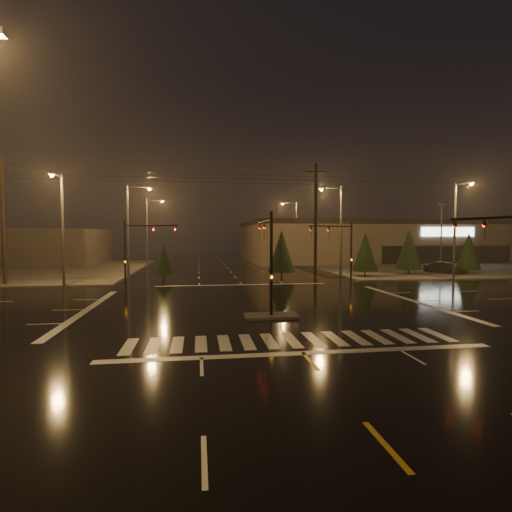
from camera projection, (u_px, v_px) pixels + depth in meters
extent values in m
plane|color=black|center=(260.00, 305.00, 26.63)|extent=(140.00, 140.00, 0.00)
cube|color=#494641|center=(425.00, 265.00, 60.59)|extent=(36.00, 36.00, 0.12)
cube|color=#494641|center=(271.00, 316.00, 22.67)|extent=(3.00, 1.60, 0.15)
cube|color=beige|center=(292.00, 340.00, 17.74)|extent=(15.00, 2.60, 0.01)
cube|color=beige|center=(303.00, 353.00, 15.76)|extent=(16.00, 0.50, 0.01)
cube|color=beige|center=(242.00, 285.00, 37.50)|extent=(16.00, 0.50, 0.01)
cube|color=black|center=(463.00, 266.00, 59.33)|extent=(50.00, 24.00, 0.08)
cube|color=#766A54|center=(402.00, 241.00, 76.94)|extent=(60.00, 28.00, 7.00)
cube|color=black|center=(403.00, 224.00, 76.77)|extent=(60.20, 28.20, 0.80)
cube|color=white|center=(448.00, 232.00, 62.92)|extent=(9.00, 0.20, 1.40)
cube|color=black|center=(447.00, 255.00, 63.15)|extent=(22.00, 0.15, 2.80)
cube|color=#413B39|center=(0.00, 247.00, 62.95)|extent=(30.00, 18.00, 5.60)
cylinder|color=black|center=(271.00, 265.00, 22.52)|extent=(0.18, 0.18, 6.00)
cylinder|color=black|center=(265.00, 222.00, 24.61)|extent=(0.12, 4.50, 0.12)
imported|color=#594707|center=(260.00, 223.00, 26.62)|extent=(0.16, 0.20, 1.00)
cube|color=#594707|center=(271.00, 277.00, 22.56)|extent=(0.25, 0.18, 0.35)
cylinder|color=black|center=(351.00, 252.00, 38.36)|extent=(0.18, 0.18, 6.00)
cylinder|color=black|center=(331.00, 226.00, 37.05)|extent=(4.74, 1.82, 0.12)
imported|color=#594707|center=(311.00, 226.00, 35.98)|extent=(0.24, 0.22, 1.00)
cube|color=#594707|center=(351.00, 260.00, 38.40)|extent=(0.25, 0.18, 0.35)
cylinder|color=black|center=(125.00, 254.00, 35.34)|extent=(0.18, 0.18, 6.00)
cylinder|color=black|center=(151.00, 226.00, 34.70)|extent=(4.74, 1.82, 0.12)
imported|color=#594707|center=(175.00, 226.00, 34.25)|extent=(0.24, 0.22, 1.00)
cube|color=#594707|center=(125.00, 262.00, 35.37)|extent=(0.25, 0.18, 0.35)
cylinder|color=black|center=(489.00, 218.00, 19.23)|extent=(1.48, 3.80, 0.12)
imported|color=#594707|center=(455.00, 220.00, 20.82)|extent=(0.22, 0.24, 1.00)
cylinder|color=#38383A|center=(128.00, 232.00, 42.50)|extent=(0.24, 0.24, 10.00)
cylinder|color=#38383A|center=(139.00, 187.00, 42.42)|extent=(2.40, 0.14, 0.14)
cube|color=#38383A|center=(149.00, 188.00, 42.58)|extent=(0.70, 0.30, 0.18)
sphere|color=orange|center=(149.00, 189.00, 42.59)|extent=(0.32, 0.32, 0.32)
cylinder|color=#38383A|center=(147.00, 233.00, 58.31)|extent=(0.24, 0.24, 10.00)
cylinder|color=#38383A|center=(155.00, 200.00, 58.23)|extent=(2.40, 0.14, 0.14)
cube|color=#38383A|center=(162.00, 200.00, 58.39)|extent=(0.70, 0.30, 0.18)
sphere|color=orange|center=(163.00, 201.00, 58.40)|extent=(0.32, 0.32, 0.32)
cylinder|color=#38383A|center=(341.00, 232.00, 43.83)|extent=(0.24, 0.24, 10.00)
cylinder|color=#38383A|center=(331.00, 188.00, 43.41)|extent=(2.40, 0.14, 0.14)
cube|color=#38383A|center=(321.00, 188.00, 43.25)|extent=(0.70, 0.30, 0.18)
sphere|color=orange|center=(321.00, 189.00, 43.26)|extent=(0.32, 0.32, 0.32)
cylinder|color=#38383A|center=(297.00, 233.00, 63.60)|extent=(0.24, 0.24, 10.00)
cylinder|color=#38383A|center=(289.00, 203.00, 63.17)|extent=(2.40, 0.14, 0.14)
cube|color=#38383A|center=(283.00, 203.00, 63.02)|extent=(0.70, 0.30, 0.18)
sphere|color=orange|center=(283.00, 204.00, 63.03)|extent=(0.32, 0.32, 0.32)
cylinder|color=#38383A|center=(63.00, 231.00, 35.43)|extent=(0.24, 0.24, 10.00)
cylinder|color=#38383A|center=(57.00, 175.00, 33.99)|extent=(0.14, 2.40, 0.14)
cube|color=#38383A|center=(52.00, 174.00, 32.91)|extent=(0.30, 0.70, 0.18)
sphere|color=orange|center=(52.00, 175.00, 32.92)|extent=(0.32, 0.32, 0.32)
cylinder|color=#38383A|center=(455.00, 232.00, 40.90)|extent=(0.24, 0.24, 10.00)
cylinder|color=#38383A|center=(464.00, 183.00, 39.46)|extent=(0.14, 2.40, 0.14)
cube|color=#38383A|center=(471.00, 182.00, 38.38)|extent=(0.30, 0.70, 0.18)
sphere|color=orange|center=(471.00, 184.00, 38.38)|extent=(0.32, 0.32, 0.32)
cylinder|color=black|center=(3.00, 221.00, 36.98)|extent=(0.32, 0.32, 12.00)
cube|color=black|center=(1.00, 164.00, 36.71)|extent=(2.20, 0.12, 0.12)
cylinder|color=black|center=(316.00, 222.00, 41.30)|extent=(0.32, 0.32, 12.00)
cube|color=black|center=(316.00, 172.00, 41.03)|extent=(2.20, 0.12, 0.12)
cylinder|color=black|center=(365.00, 274.00, 44.35)|extent=(0.18, 0.18, 0.70)
cone|color=black|center=(365.00, 252.00, 44.22)|extent=(2.75, 2.75, 4.30)
cylinder|color=black|center=(408.00, 272.00, 46.79)|extent=(0.18, 0.18, 0.70)
cone|color=black|center=(409.00, 249.00, 46.65)|extent=(3.00, 3.00, 4.69)
cylinder|color=black|center=(468.00, 272.00, 46.72)|extent=(0.18, 0.18, 0.70)
cone|color=black|center=(468.00, 251.00, 46.59)|extent=(2.74, 2.74, 4.28)
cylinder|color=black|center=(164.00, 277.00, 40.89)|extent=(0.18, 0.18, 0.70)
cone|color=black|center=(163.00, 259.00, 40.79)|extent=(1.95, 1.95, 3.05)
cylinder|color=black|center=(282.00, 275.00, 43.15)|extent=(0.18, 0.18, 0.70)
cone|color=black|center=(282.00, 251.00, 43.01)|extent=(2.93, 2.93, 4.57)
imported|color=black|center=(445.00, 267.00, 47.73)|extent=(4.17, 4.96, 1.60)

